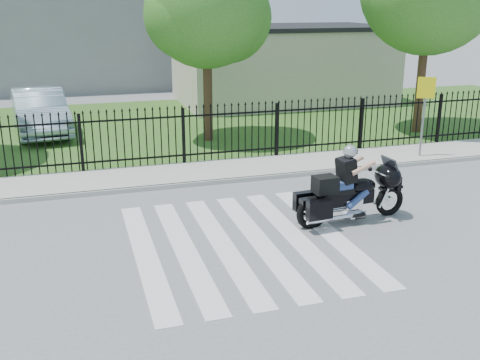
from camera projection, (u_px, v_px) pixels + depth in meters
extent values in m
plane|color=slate|center=(241.00, 243.00, 11.78)|extent=(120.00, 120.00, 0.00)
cube|color=#ADAAA3|center=(191.00, 173.00, 16.32)|extent=(40.00, 2.00, 0.12)
cube|color=#ADAAA3|center=(199.00, 184.00, 15.41)|extent=(40.00, 0.12, 0.12)
cube|color=#2D591E|center=(155.00, 126.00, 22.72)|extent=(40.00, 12.00, 0.02)
cube|color=black|center=(184.00, 155.00, 17.14)|extent=(26.00, 0.04, 0.05)
cube|color=black|center=(183.00, 116.00, 16.78)|extent=(26.00, 0.04, 0.05)
cylinder|color=#382316|center=(208.00, 83.00, 19.76)|extent=(0.32, 0.32, 4.16)
sphere|color=#2B6E1F|center=(206.00, 6.00, 18.97)|extent=(4.20, 4.20, 4.20)
cylinder|color=#382316|center=(422.00, 69.00, 20.96)|extent=(0.32, 0.32, 4.80)
cube|color=#B4AC96|center=(282.00, 66.00, 27.76)|extent=(10.00, 6.00, 3.50)
cube|color=black|center=(283.00, 28.00, 27.19)|extent=(10.20, 6.20, 0.20)
torus|color=black|center=(390.00, 201.00, 13.22)|extent=(0.74, 0.20, 0.73)
torus|color=black|center=(312.00, 213.00, 12.49)|extent=(0.78, 0.22, 0.77)
cube|color=black|center=(346.00, 198.00, 12.72)|extent=(1.39, 0.37, 0.32)
ellipsoid|color=black|center=(362.00, 186.00, 12.79)|extent=(0.69, 0.48, 0.35)
cube|color=black|center=(338.00, 191.00, 12.58)|extent=(0.71, 0.40, 0.11)
cube|color=silver|center=(351.00, 205.00, 12.83)|extent=(0.45, 0.35, 0.32)
ellipsoid|color=black|center=(388.00, 176.00, 12.99)|extent=(0.63, 0.81, 0.57)
cube|color=black|center=(325.00, 185.00, 12.41)|extent=(0.54, 0.44, 0.38)
cube|color=navy|center=(343.00, 185.00, 12.59)|extent=(0.39, 0.35, 0.19)
sphere|color=#AAACB2|center=(350.00, 151.00, 12.40)|extent=(0.31, 0.31, 0.31)
imported|color=#93A9B9|center=(40.00, 111.00, 21.16)|extent=(2.45, 5.34, 1.70)
cylinder|color=gray|center=(423.00, 119.00, 17.58)|extent=(0.07, 0.07, 2.39)
cube|color=yellow|center=(427.00, 88.00, 17.26)|extent=(0.52, 0.24, 0.65)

